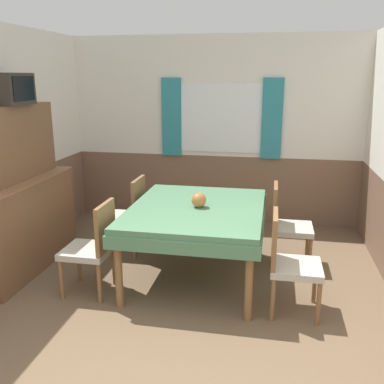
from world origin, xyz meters
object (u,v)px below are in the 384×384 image
object	(u,v)px
chair_right_far	(286,223)
sideboard	(19,203)
dining_table	(197,216)
tv	(11,89)
chair_left_far	(129,213)
chair_left_near	(94,245)
chair_right_near	(288,260)
vase	(199,200)

from	to	relation	value
chair_right_far	sideboard	world-z (taller)	sideboard
sideboard	dining_table	bearing A→B (deg)	3.97
tv	chair_left_far	bearing A→B (deg)	30.23
chair_left_near	chair_right_near	distance (m)	1.82
chair_left_near	dining_table	bearing A→B (deg)	-60.88
dining_table	chair_right_far	bearing A→B (deg)	29.12
dining_table	tv	xyz separation A→B (m)	(-1.89, -0.07, 1.25)
dining_table	chair_left_far	xyz separation A→B (m)	(-0.91, 0.51, -0.18)
chair_left_near	sideboard	world-z (taller)	sideboard
chair_right_near	tv	world-z (taller)	tv
tv	chair_right_far	bearing A→B (deg)	11.55
tv	chair_left_near	bearing A→B (deg)	-24.18
chair_left_far	chair_right_far	distance (m)	1.82
dining_table	chair_left_near	xyz separation A→B (m)	(-0.91, -0.51, -0.18)
chair_left_near	sideboard	distance (m)	1.09
sideboard	vase	world-z (taller)	sideboard
chair_left_far	vase	xyz separation A→B (m)	(0.93, -0.52, 0.36)
chair_left_near	sideboard	bearing A→B (deg)	69.24
chair_left_far	sideboard	xyz separation A→B (m)	(-0.99, -0.64, 0.25)
dining_table	chair_right_near	xyz separation A→B (m)	(0.91, -0.51, -0.18)
chair_right_far	chair_left_near	size ratio (longest dim) A/B	1.00
chair_right_far	tv	world-z (taller)	tv
dining_table	chair_right_far	size ratio (longest dim) A/B	1.81
dining_table	tv	bearing A→B (deg)	-178.01
chair_right_far	dining_table	bearing A→B (deg)	-60.88
dining_table	tv	world-z (taller)	tv
chair_right_far	vase	bearing A→B (deg)	-59.39
chair_right_far	chair_left_near	xyz separation A→B (m)	(-1.82, -1.01, 0.00)
chair_right_near	vase	xyz separation A→B (m)	(-0.89, 0.49, 0.36)
chair_left_near	vase	xyz separation A→B (m)	(0.93, 0.49, 0.36)
chair_left_far	sideboard	bearing A→B (deg)	122.86
chair_right_far	chair_left_near	bearing A→B (deg)	-60.88
chair_left_far	sideboard	size ratio (longest dim) A/B	0.52
sideboard	tv	xyz separation A→B (m)	(0.01, 0.07, 1.18)
vase	chair_right_near	bearing A→B (deg)	-28.95
chair_right_far	sideboard	xyz separation A→B (m)	(-2.81, -0.64, 0.25)
vase	dining_table	bearing A→B (deg)	145.23
chair_left_far	tv	xyz separation A→B (m)	(-0.98, -0.57, 1.43)
sideboard	chair_left_near	bearing A→B (deg)	-20.76
sideboard	tv	distance (m)	1.18
tv	vase	bearing A→B (deg)	1.46
chair_left_near	vase	distance (m)	1.12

